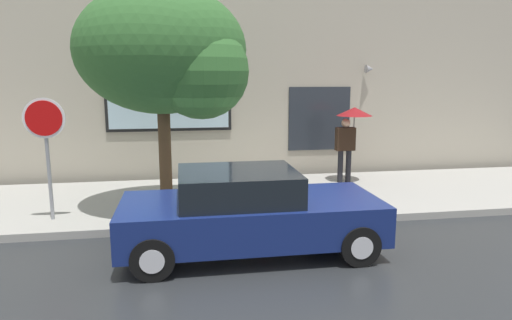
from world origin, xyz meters
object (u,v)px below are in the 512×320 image
object	(u,v)px
fire_hydrant	(262,194)
pedestrian_with_umbrella	(351,124)
stop_sign	(46,135)
street_tree	(169,55)
parked_car	(248,212)

from	to	relation	value
fire_hydrant	pedestrian_with_umbrella	distance (m)	3.68
fire_hydrant	stop_sign	bearing A→B (deg)	179.06
fire_hydrant	street_tree	xyz separation A→B (m)	(-1.79, 0.37, 2.80)
parked_car	stop_sign	distance (m)	4.18
pedestrian_with_umbrella	street_tree	world-z (taller)	street_tree
pedestrian_with_umbrella	stop_sign	bearing A→B (deg)	-162.91
fire_hydrant	street_tree	size ratio (longest dim) A/B	0.16
pedestrian_with_umbrella	street_tree	bearing A→B (deg)	-158.22
parked_car	fire_hydrant	bearing A→B (deg)	72.92
pedestrian_with_umbrella	stop_sign	distance (m)	7.17
street_tree	parked_car	bearing A→B (deg)	-60.50
fire_hydrant	stop_sign	size ratio (longest dim) A/B	0.31
stop_sign	pedestrian_with_umbrella	bearing A→B (deg)	17.09
parked_car	fire_hydrant	xyz separation A→B (m)	(0.56, 1.81, -0.18)
fire_hydrant	stop_sign	distance (m)	4.32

